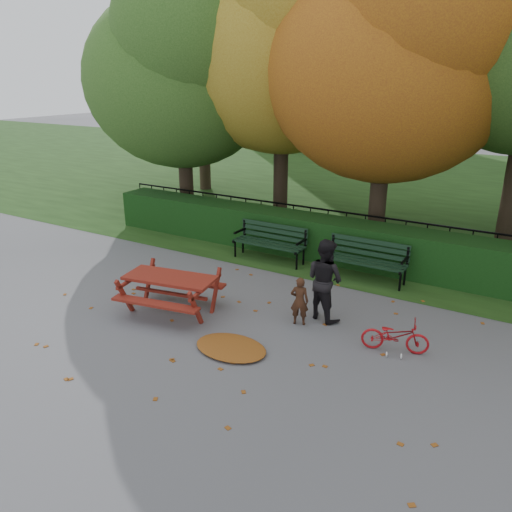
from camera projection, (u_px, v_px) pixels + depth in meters
The scene contains 17 objects.
ground at pixel (232, 337), 8.64m from camera, with size 90.00×90.00×0.00m, color slate.
grass_strip at pixel (424, 188), 19.95m from camera, with size 90.00×90.00×0.00m, color #193411.
building_left at pixel (337, 21), 31.41m from camera, with size 10.00×7.00×15.00m, color #B7A890.
hedge at pixel (333, 240), 12.11m from camera, with size 13.00×0.90×1.00m, color black.
iron_fence at pixel (346, 230), 12.74m from camera, with size 14.00×0.04×1.02m.
tree_a at pixel (184, 66), 14.09m from camera, with size 5.88×5.60×7.48m.
tree_b at pixel (290, 30), 13.42m from camera, with size 6.72×6.40×8.79m.
tree_c at pixel (402, 49), 11.41m from camera, with size 6.30×6.00×8.00m.
tree_f at pixel (204, 32), 17.58m from camera, with size 6.93×6.60×9.19m.
bench_left at pixel (271, 239), 12.08m from camera, with size 1.80×0.57×0.88m.
bench_right at pixel (366, 257), 10.93m from camera, with size 1.80×0.57×0.88m.
picnic_table at pixel (170, 284), 9.37m from camera, with size 1.92×1.65×0.83m.
leaf_pile at pixel (231, 347), 8.22m from camera, with size 1.26×0.87×0.09m, color brown.
leaf_scatter at pixel (241, 329), 8.88m from camera, with size 9.00×5.70×0.01m, color brown, non-canonical shape.
child at pixel (300, 301), 8.94m from camera, with size 0.33×0.22×0.91m, color #391F12.
adult at pixel (325, 279), 9.07m from camera, with size 0.75×0.58×1.54m, color black.
bicycle at pixel (395, 336), 8.10m from camera, with size 0.38×1.08×0.57m, color #A60F14.
Camera 1 is at (4.26, -6.36, 4.27)m, focal length 35.00 mm.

